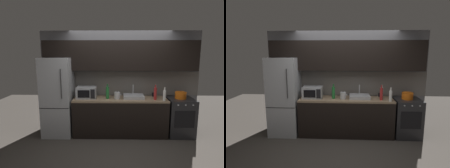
% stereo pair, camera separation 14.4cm
% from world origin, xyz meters
% --- Properties ---
extents(ground_plane, '(10.00, 10.00, 0.00)m').
position_xyz_m(ground_plane, '(0.00, 0.00, 0.00)').
color(ground_plane, '#3D3833').
extents(back_wall, '(3.94, 0.44, 2.50)m').
position_xyz_m(back_wall, '(0.00, 1.20, 1.55)').
color(back_wall, slate).
rests_on(back_wall, ground).
extents(counter_run, '(2.20, 0.60, 0.90)m').
position_xyz_m(counter_run, '(0.00, 0.90, 0.45)').
color(counter_run, black).
rests_on(counter_run, ground).
extents(refrigerator, '(0.68, 0.69, 1.86)m').
position_xyz_m(refrigerator, '(-1.48, 0.90, 0.93)').
color(refrigerator, '#ADAFB5').
rests_on(refrigerator, ground).
extents(oven_range, '(0.60, 0.62, 0.90)m').
position_xyz_m(oven_range, '(1.44, 0.90, 0.45)').
color(oven_range, '#232326').
rests_on(oven_range, ground).
extents(microwave, '(0.46, 0.35, 0.27)m').
position_xyz_m(microwave, '(-0.80, 0.92, 1.04)').
color(microwave, '#A8AAAF').
rests_on(microwave, counter_run).
extents(sink_basin, '(0.48, 0.38, 0.30)m').
position_xyz_m(sink_basin, '(0.32, 0.93, 0.94)').
color(sink_basin, '#ADAFB5').
rests_on(sink_basin, counter_run).
extents(kettle, '(0.17, 0.13, 0.19)m').
position_xyz_m(kettle, '(-0.07, 0.85, 0.98)').
color(kettle, '#B7BABF').
rests_on(kettle, counter_run).
extents(wine_bottle_white, '(0.07, 0.07, 0.31)m').
position_xyz_m(wine_bottle_white, '(0.99, 0.69, 1.03)').
color(wine_bottle_white, silver).
rests_on(wine_bottle_white, counter_run).
extents(wine_bottle_clear, '(0.06, 0.06, 0.32)m').
position_xyz_m(wine_bottle_clear, '(0.85, 0.98, 1.03)').
color(wine_bottle_clear, silver).
rests_on(wine_bottle_clear, counter_run).
extents(wine_bottle_red, '(0.07, 0.07, 0.35)m').
position_xyz_m(wine_bottle_red, '(0.80, 0.78, 1.05)').
color(wine_bottle_red, '#A82323').
rests_on(wine_bottle_red, counter_run).
extents(wine_bottle_green, '(0.08, 0.08, 0.35)m').
position_xyz_m(wine_bottle_green, '(-0.30, 0.86, 1.04)').
color(wine_bottle_green, '#1E6B2D').
rests_on(wine_bottle_green, counter_run).
extents(mug_dark, '(0.08, 0.08, 0.09)m').
position_xyz_m(mug_dark, '(0.83, 1.12, 0.94)').
color(mug_dark, black).
rests_on(mug_dark, counter_run).
extents(cooking_pot, '(0.26, 0.26, 0.16)m').
position_xyz_m(cooking_pot, '(1.43, 0.90, 0.98)').
color(cooking_pot, orange).
rests_on(cooking_pot, oven_range).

